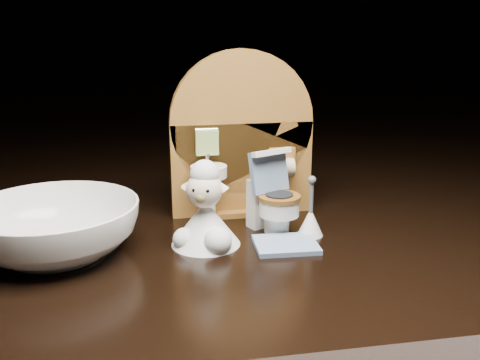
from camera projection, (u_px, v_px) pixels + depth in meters
The scene contains 6 objects.
backdrop_panel at pixel (241, 144), 0.49m from camera, with size 0.13×0.05×0.15m.
toy_toilet at pixel (272, 201), 0.46m from camera, with size 0.04×0.05×0.07m.
bath_mat at pixel (286, 245), 0.43m from camera, with size 0.05×0.04×0.00m, color #6981A5.
toilet_brush at pixel (310, 220), 0.45m from camera, with size 0.02×0.02×0.05m.
plush_lamb at pixel (205, 216), 0.42m from camera, with size 0.06×0.06×0.07m.
ceramic_bowl at pixel (55, 229), 0.41m from camera, with size 0.13×0.13×0.04m, color white.
Camera 1 is at (-0.09, -0.41, 0.17)m, focal length 40.00 mm.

